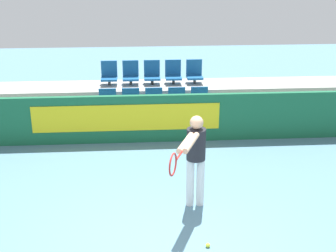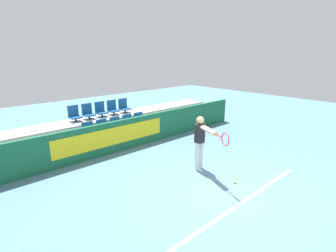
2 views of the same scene
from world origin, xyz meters
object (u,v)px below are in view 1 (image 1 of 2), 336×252
stadium_chair_4 (200,101)px  stadium_chair_8 (173,73)px  stadium_chair_5 (109,74)px  stadium_chair_7 (152,74)px  stadium_chair_1 (131,103)px  tennis_player (195,153)px  tennis_ball (208,245)px  stadium_chair_6 (131,74)px  stadium_chair_9 (194,73)px  stadium_chair_3 (177,102)px  stadium_chair_0 (108,103)px  stadium_chair_2 (154,102)px

stadium_chair_4 → stadium_chair_8: size_ratio=1.00×
stadium_chair_5 → stadium_chair_7: size_ratio=1.00×
stadium_chair_1 → stadium_chair_4: same height
tennis_player → tennis_ball: tennis_player is taller
stadium_chair_1 → tennis_player: tennis_player is taller
stadium_chair_6 → stadium_chair_9: 1.62m
stadium_chair_8 → stadium_chair_4: bearing=-63.9°
stadium_chair_6 → tennis_player: tennis_player is taller
stadium_chair_3 → stadium_chair_5: size_ratio=1.00×
stadium_chair_1 → stadium_chair_4: (1.62, 0.00, 0.00)m
tennis_player → stadium_chair_6: bearing=123.8°
stadium_chair_5 → tennis_ball: stadium_chair_5 is taller
stadium_chair_4 → stadium_chair_8: stadium_chair_8 is taller
stadium_chair_0 → stadium_chair_6: bearing=63.9°
stadium_chair_3 → stadium_chair_6: stadium_chair_6 is taller
stadium_chair_0 → stadium_chair_5: 1.17m
stadium_chair_1 → stadium_chair_5: 1.29m
stadium_chair_4 → tennis_player: size_ratio=0.37×
stadium_chair_0 → stadium_chair_6: 1.29m
stadium_chair_4 → tennis_ball: bearing=-96.0°
stadium_chair_9 → stadium_chair_2: bearing=-134.5°
tennis_ball → stadium_chair_3: bearing=90.4°
stadium_chair_1 → stadium_chair_2: bearing=0.0°
stadium_chair_3 → stadium_chair_7: 1.29m
stadium_chair_6 → tennis_player: 4.88m
stadium_chair_3 → stadium_chair_4: (0.54, 0.00, 0.00)m
stadium_chair_6 → tennis_player: size_ratio=0.37×
stadium_chair_0 → stadium_chair_5: size_ratio=1.00×
stadium_chair_8 → tennis_player: bearing=-90.5°
stadium_chair_2 → stadium_chair_6: 1.29m
stadium_chair_4 → stadium_chair_9: bearing=90.0°
stadium_chair_4 → stadium_chair_7: stadium_chair_7 is taller
stadium_chair_3 → stadium_chair_2: bearing=180.0°
stadium_chair_5 → tennis_player: 5.02m
stadium_chair_8 → stadium_chair_5: bearing=180.0°
stadium_chair_7 → stadium_chair_0: bearing=-134.5°
stadium_chair_2 → stadium_chair_9: (1.08, 1.10, 0.41)m
stadium_chair_7 → stadium_chair_8: bearing=0.0°
stadium_chair_3 → stadium_chair_5: 2.00m
stadium_chair_0 → stadium_chair_1: same height
stadium_chair_0 → stadium_chair_1: (0.54, 0.00, 0.00)m
stadium_chair_3 → stadium_chair_1: bearing=180.0°
stadium_chair_0 → stadium_chair_2: size_ratio=1.00×
stadium_chair_6 → stadium_chair_8: bearing=0.0°
tennis_player → stadium_chair_3: bearing=110.9°
stadium_chair_9 → tennis_player: 4.80m
stadium_chair_4 → stadium_chair_7: (-1.08, 1.10, 0.41)m
stadium_chair_1 → stadium_chair_6: stadium_chair_6 is taller
stadium_chair_0 → stadium_chair_5: (0.00, 1.10, 0.41)m
stadium_chair_1 → stadium_chair_3: same height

